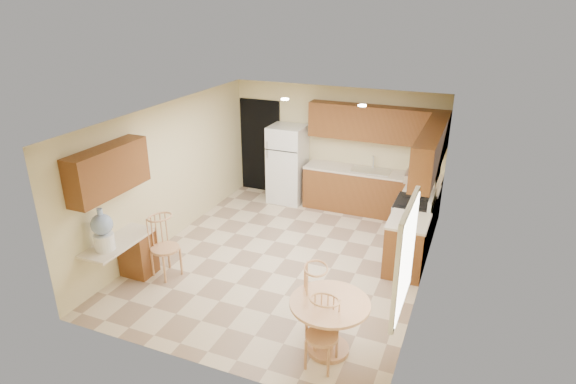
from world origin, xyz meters
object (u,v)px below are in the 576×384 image
at_px(stove, 412,225).
at_px(chair_desk, 161,244).
at_px(chair_table_b, 320,332).
at_px(chair_table_a, 317,299).
at_px(water_crock, 103,231).
at_px(refrigerator, 287,164).
at_px(dining_table, 329,319).

relative_size(stove, chair_desk, 1.07).
bearing_deg(chair_table_b, chair_table_a, -64.50).
relative_size(chair_table_b, water_crock, 1.42).
bearing_deg(chair_table_b, chair_desk, -15.79).
relative_size(chair_desk, water_crock, 1.58).
height_order(chair_table_a, water_crock, water_crock).
bearing_deg(chair_desk, stove, 143.10).
relative_size(refrigerator, water_crock, 2.60).
height_order(chair_desk, water_crock, water_crock).
height_order(dining_table, water_crock, water_crock).
bearing_deg(refrigerator, chair_table_b, -63.37).
height_order(chair_table_a, chair_desk, chair_table_a).
distance_m(stove, dining_table, 3.14).
bearing_deg(dining_table, stove, 80.38).
distance_m(chair_table_a, chair_desk, 2.77).
bearing_deg(chair_table_b, dining_table, -87.23).
distance_m(chair_table_b, water_crock, 3.45).
distance_m(stove, chair_desk, 4.27).
height_order(refrigerator, water_crock, refrigerator).
xyz_separation_m(dining_table, chair_table_b, (0.00, -0.37, 0.08)).
height_order(stove, chair_table_b, stove).
bearing_deg(water_crock, stove, 38.73).
distance_m(refrigerator, chair_table_b, 5.25).
xyz_separation_m(chair_table_a, chair_desk, (-2.73, 0.47, -0.00)).
xyz_separation_m(refrigerator, dining_table, (2.35, -4.32, -0.35)).
height_order(refrigerator, chair_table_b, refrigerator).
relative_size(refrigerator, chair_table_a, 1.64).
xyz_separation_m(stove, chair_desk, (-3.47, -2.48, 0.15)).
relative_size(chair_table_b, chair_desk, 0.90).
xyz_separation_m(chair_table_a, chair_table_b, (0.22, -0.52, -0.06)).
bearing_deg(chair_table_a, chair_desk, -120.25).
xyz_separation_m(dining_table, water_crock, (-3.40, -0.05, 0.58)).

